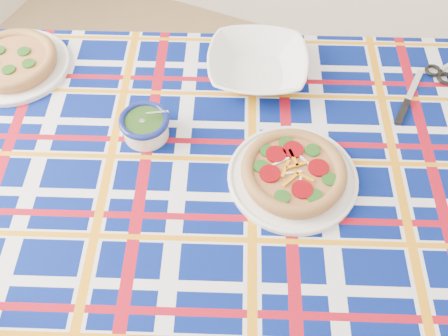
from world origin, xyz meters
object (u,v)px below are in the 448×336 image
at_px(dining_table, 216,195).
at_px(pesto_bowl, 145,125).
at_px(main_focaccia_plate, 294,172).
at_px(serving_bowl, 257,66).

xyz_separation_m(dining_table, pesto_bowl, (-0.23, 0.05, 0.12)).
bearing_deg(dining_table, pesto_bowl, 144.89).
relative_size(dining_table, main_focaccia_plate, 6.00).
xyz_separation_m(pesto_bowl, serving_bowl, (0.18, 0.33, -0.00)).
bearing_deg(main_focaccia_plate, serving_bowl, 125.48).
relative_size(main_focaccia_plate, serving_bowl, 1.16).
distance_m(main_focaccia_plate, pesto_bowl, 0.40).
xyz_separation_m(dining_table, main_focaccia_plate, (0.18, 0.07, 0.12)).
bearing_deg(main_focaccia_plate, dining_table, -157.52).
height_order(pesto_bowl, serving_bowl, pesto_bowl).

